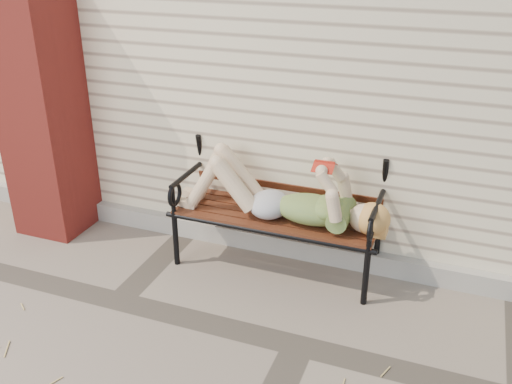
% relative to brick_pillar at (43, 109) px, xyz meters
% --- Properties ---
extents(ground, '(80.00, 80.00, 0.00)m').
position_rel_brick_pillar_xyz_m(ground, '(2.30, -0.75, -1.00)').
color(ground, '#7A6D5D').
rests_on(ground, ground).
extents(house_wall, '(8.00, 4.00, 3.00)m').
position_rel_brick_pillar_xyz_m(house_wall, '(2.30, 2.25, 0.50)').
color(house_wall, beige).
rests_on(house_wall, ground).
extents(foundation_strip, '(8.00, 0.10, 0.15)m').
position_rel_brick_pillar_xyz_m(foundation_strip, '(2.30, 0.22, -0.93)').
color(foundation_strip, '#A6A396').
rests_on(foundation_strip, ground).
extents(brick_pillar, '(0.50, 0.50, 2.00)m').
position_rel_brick_pillar_xyz_m(brick_pillar, '(0.00, 0.00, 0.00)').
color(brick_pillar, '#A12C24').
rests_on(brick_pillar, ground).
extents(garden_bench, '(1.57, 0.63, 1.02)m').
position_rel_brick_pillar_xyz_m(garden_bench, '(1.89, 0.11, -0.43)').
color(garden_bench, black).
rests_on(garden_bench, ground).
extents(reading_woman, '(1.48, 0.34, 0.47)m').
position_rel_brick_pillar_xyz_m(reading_woman, '(1.90, -0.01, -0.40)').
color(reading_woman, '#0A3C47').
rests_on(reading_woman, ground).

